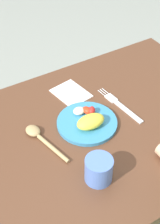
# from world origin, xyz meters

# --- Properties ---
(dining_table) EXTENTS (1.28, 0.71, 0.66)m
(dining_table) POSITION_xyz_m (0.00, 0.00, 0.57)
(dining_table) COLOR brown
(dining_table) RESTS_ON ground_plane
(plate) EXTENTS (0.20, 0.20, 0.05)m
(plate) POSITION_xyz_m (0.10, 0.03, 0.68)
(plate) COLOR #388ABF
(plate) RESTS_ON dining_table
(fork) EXTENTS (0.04, 0.22, 0.01)m
(fork) POSITION_xyz_m (0.24, 0.05, 0.67)
(fork) COLOR silver
(fork) RESTS_ON dining_table
(spoon) EXTENTS (0.07, 0.20, 0.02)m
(spoon) POSITION_xyz_m (-0.07, 0.06, 0.67)
(spoon) COLOR tan
(spoon) RESTS_ON dining_table
(drinking_cup) EXTENTS (0.08, 0.08, 0.08)m
(drinking_cup) POSITION_xyz_m (0.01, -0.17, 0.70)
(drinking_cup) COLOR #537BD2
(drinking_cup) RESTS_ON dining_table
(napkin) EXTENTS (0.12, 0.15, 0.00)m
(napkin) POSITION_xyz_m (0.13, 0.20, 0.67)
(napkin) COLOR white
(napkin) RESTS_ON dining_table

